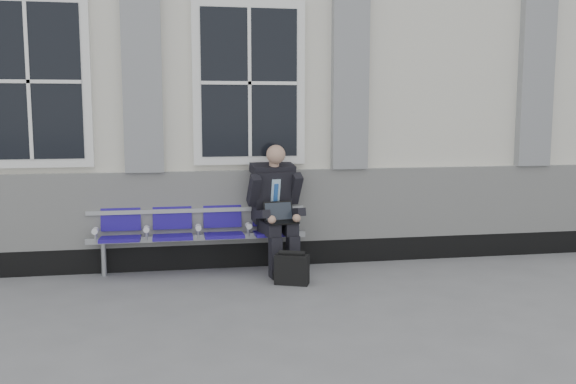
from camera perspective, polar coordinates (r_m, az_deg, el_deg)
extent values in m
plane|color=slate|center=(6.61, -4.84, -9.73)|extent=(70.00, 70.00, 0.00)
cube|color=silver|center=(9.81, -6.98, 8.27)|extent=(14.00, 4.00, 4.20)
cube|color=black|center=(7.99, -5.88, -5.61)|extent=(14.00, 0.10, 0.30)
cube|color=silver|center=(7.87, -5.93, -1.37)|extent=(14.00, 0.08, 0.90)
cube|color=gray|center=(7.75, -12.85, 10.59)|extent=(0.45, 0.14, 2.40)
cube|color=gray|center=(8.05, 5.55, 10.62)|extent=(0.45, 0.14, 2.40)
cube|color=gray|center=(9.05, 21.18, 9.80)|extent=(0.45, 0.14, 2.40)
cube|color=white|center=(7.91, -22.01, 9.08)|extent=(1.35, 0.10, 1.95)
cube|color=black|center=(7.86, -22.08, 9.09)|extent=(1.15, 0.02, 1.75)
cube|color=white|center=(7.81, -3.49, 9.63)|extent=(1.35, 0.10, 1.95)
cube|color=black|center=(7.76, -3.44, 9.65)|extent=(1.15, 0.02, 1.75)
cube|color=#9EA0A3|center=(7.75, -7.98, -4.01)|extent=(2.60, 0.07, 0.07)
cube|color=#9EA0A3|center=(7.81, -8.06, -1.61)|extent=(2.60, 0.05, 0.05)
cylinder|color=#9EA0A3|center=(7.83, -16.05, -5.80)|extent=(0.06, 0.06, 0.39)
cylinder|color=#9EA0A3|center=(7.92, 0.07, -5.36)|extent=(0.06, 0.06, 0.39)
cube|color=#1A097F|center=(7.68, -14.69, -4.06)|extent=(0.46, 0.42, 0.07)
cube|color=#1A097F|center=(7.84, -14.64, -1.89)|extent=(0.46, 0.10, 0.40)
cube|color=#1A097F|center=(7.66, -10.20, -3.97)|extent=(0.46, 0.42, 0.07)
cube|color=#1A097F|center=(7.82, -10.25, -1.80)|extent=(0.46, 0.10, 0.40)
cube|color=#1A097F|center=(7.68, -5.72, -3.85)|extent=(0.46, 0.42, 0.07)
cube|color=#1A097F|center=(7.84, -5.87, -1.69)|extent=(0.46, 0.10, 0.40)
cube|color=#1A097F|center=(7.75, -1.28, -3.71)|extent=(0.46, 0.42, 0.07)
cube|color=#1A097F|center=(7.91, -1.53, -1.57)|extent=(0.46, 0.10, 0.40)
cylinder|color=white|center=(7.72, -16.78, -3.32)|extent=(0.07, 0.12, 0.07)
cylinder|color=white|center=(7.68, -12.47, -3.24)|extent=(0.07, 0.12, 0.07)
cylinder|color=white|center=(7.68, -7.98, -3.14)|extent=(0.07, 0.12, 0.07)
cylinder|color=white|center=(7.72, -3.52, -3.01)|extent=(0.07, 0.12, 0.07)
cylinder|color=white|center=(7.81, 0.71, -2.88)|extent=(0.07, 0.12, 0.07)
cube|color=black|center=(7.43, -0.96, -7.39)|extent=(0.16, 0.30, 0.10)
cube|color=black|center=(7.50, 0.62, -7.25)|extent=(0.16, 0.30, 0.10)
cube|color=black|center=(7.44, -1.12, -5.81)|extent=(0.15, 0.16, 0.47)
cube|color=black|center=(7.51, 0.45, -5.68)|extent=(0.15, 0.16, 0.47)
cube|color=black|center=(7.60, -1.70, -3.21)|extent=(0.23, 0.50, 0.15)
cube|color=black|center=(7.67, -0.16, -3.11)|extent=(0.23, 0.50, 0.15)
cube|color=black|center=(7.78, -1.44, -0.30)|extent=(0.51, 0.44, 0.68)
cube|color=#B0D3E7|center=(7.65, -1.13, -0.26)|extent=(0.12, 0.12, 0.38)
cube|color=#2558AD|center=(7.64, -1.11, -0.43)|extent=(0.06, 0.09, 0.32)
cube|color=black|center=(7.71, -1.37, 2.06)|extent=(0.55, 0.33, 0.16)
cylinder|color=tan|center=(7.65, -1.24, 2.59)|extent=(0.12, 0.12, 0.11)
sphere|color=tan|center=(7.58, -1.09, 3.37)|extent=(0.23, 0.23, 0.23)
cube|color=black|center=(7.59, -3.05, 0.16)|extent=(0.16, 0.32, 0.40)
cube|color=black|center=(7.75, 0.64, 0.32)|extent=(0.16, 0.32, 0.40)
cube|color=black|center=(7.45, -2.29, -1.99)|extent=(0.15, 0.35, 0.15)
cube|color=black|center=(7.59, 0.83, -1.81)|extent=(0.15, 0.35, 0.15)
sphere|color=tan|center=(7.34, -1.45, -2.48)|extent=(0.10, 0.10, 0.10)
sphere|color=tan|center=(7.43, 0.77, -2.34)|extent=(0.10, 0.10, 0.10)
cube|color=black|center=(7.47, -0.55, -2.71)|extent=(0.39, 0.30, 0.02)
cube|color=black|center=(7.57, -0.86, -1.71)|extent=(0.37, 0.15, 0.23)
cube|color=black|center=(7.56, -0.84, -1.72)|extent=(0.33, 0.12, 0.19)
cube|color=black|center=(7.19, 0.35, -6.91)|extent=(0.41, 0.29, 0.34)
cylinder|color=black|center=(7.14, 0.35, -5.46)|extent=(0.30, 0.17, 0.06)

